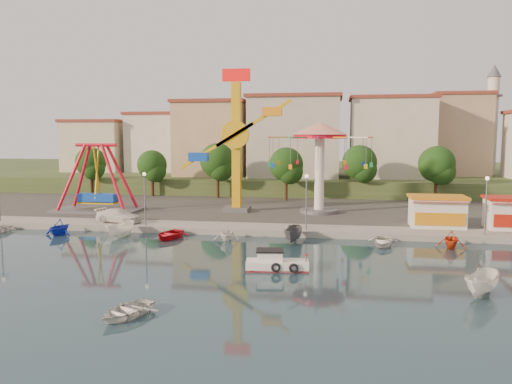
% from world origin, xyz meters
% --- Properties ---
extents(ground, '(200.00, 200.00, 0.00)m').
position_xyz_m(ground, '(0.00, 0.00, 0.00)').
color(ground, '#142A38').
rests_on(ground, ground).
extents(quay_deck, '(200.00, 100.00, 0.60)m').
position_xyz_m(quay_deck, '(0.00, 62.00, 0.30)').
color(quay_deck, '#9E998E').
rests_on(quay_deck, ground).
extents(asphalt_pad, '(90.00, 28.00, 0.01)m').
position_xyz_m(asphalt_pad, '(0.00, 30.00, 0.60)').
color(asphalt_pad, '#4C4944').
rests_on(asphalt_pad, quay_deck).
extents(hill_terrace, '(200.00, 60.00, 3.00)m').
position_xyz_m(hill_terrace, '(0.00, 67.00, 1.50)').
color(hill_terrace, '#384C26').
rests_on(hill_terrace, ground).
extents(pirate_ship_ride, '(10.00, 5.00, 8.00)m').
position_xyz_m(pirate_ship_ride, '(-16.93, 20.83, 4.39)').
color(pirate_ship_ride, '#59595E').
rests_on(pirate_ship_ride, quay_deck).
extents(kamikaze_tower, '(8.76, 3.10, 16.50)m').
position_xyz_m(kamikaze_tower, '(-0.31, 23.18, 8.35)').
color(kamikaze_tower, '#59595E').
rests_on(kamikaze_tower, quay_deck).
extents(wave_swinger, '(11.60, 11.60, 10.40)m').
position_xyz_m(wave_swinger, '(8.85, 23.77, 8.20)').
color(wave_swinger, '#59595E').
rests_on(wave_swinger, quay_deck).
extents(booth_left, '(5.40, 3.78, 3.08)m').
position_xyz_m(booth_left, '(20.52, 16.49, 2.16)').
color(booth_left, white).
rests_on(booth_left, quay_deck).
extents(lamp_post_1, '(0.14, 0.14, 5.00)m').
position_xyz_m(lamp_post_1, '(-8.00, 13.00, 3.10)').
color(lamp_post_1, '#59595E').
rests_on(lamp_post_1, quay_deck).
extents(lamp_post_2, '(0.14, 0.14, 5.00)m').
position_xyz_m(lamp_post_2, '(8.00, 13.00, 3.10)').
color(lamp_post_2, '#59595E').
rests_on(lamp_post_2, quay_deck).
extents(lamp_post_3, '(0.14, 0.14, 5.00)m').
position_xyz_m(lamp_post_3, '(24.00, 13.00, 3.10)').
color(lamp_post_3, '#59595E').
rests_on(lamp_post_3, quay_deck).
extents(tree_0, '(4.60, 4.60, 7.19)m').
position_xyz_m(tree_0, '(-26.00, 36.98, 5.47)').
color(tree_0, '#382314').
rests_on(tree_0, quay_deck).
extents(tree_1, '(4.35, 4.35, 6.80)m').
position_xyz_m(tree_1, '(-16.00, 36.24, 5.20)').
color(tree_1, '#382314').
rests_on(tree_1, quay_deck).
extents(tree_2, '(5.02, 5.02, 7.85)m').
position_xyz_m(tree_2, '(-6.00, 35.81, 5.92)').
color(tree_2, '#382314').
rests_on(tree_2, quay_deck).
extents(tree_3, '(4.68, 4.68, 7.32)m').
position_xyz_m(tree_3, '(4.00, 34.36, 5.55)').
color(tree_3, '#382314').
rests_on(tree_3, quay_deck).
extents(tree_4, '(4.86, 4.86, 7.60)m').
position_xyz_m(tree_4, '(14.00, 37.35, 5.75)').
color(tree_4, '#382314').
rests_on(tree_4, quay_deck).
extents(tree_5, '(4.83, 4.83, 7.54)m').
position_xyz_m(tree_5, '(24.00, 35.54, 5.71)').
color(tree_5, '#382314').
rests_on(tree_5, quay_deck).
extents(building_0, '(9.26, 9.53, 11.87)m').
position_xyz_m(building_0, '(-33.37, 46.06, 8.93)').
color(building_0, beige).
rests_on(building_0, hill_terrace).
extents(building_1, '(12.33, 9.01, 8.63)m').
position_xyz_m(building_1, '(-21.33, 51.38, 7.32)').
color(building_1, silver).
rests_on(building_1, hill_terrace).
extents(building_2, '(11.95, 9.28, 11.23)m').
position_xyz_m(building_2, '(-8.19, 51.96, 8.62)').
color(building_2, tan).
rests_on(building_2, hill_terrace).
extents(building_3, '(12.59, 10.50, 9.20)m').
position_xyz_m(building_3, '(5.60, 48.80, 7.60)').
color(building_3, beige).
rests_on(building_3, hill_terrace).
extents(building_4, '(10.75, 9.23, 9.24)m').
position_xyz_m(building_4, '(19.07, 52.20, 7.62)').
color(building_4, beige).
rests_on(building_4, hill_terrace).
extents(building_5, '(12.77, 10.96, 11.21)m').
position_xyz_m(building_5, '(32.37, 50.33, 8.61)').
color(building_5, tan).
rests_on(building_5, hill_terrace).
extents(minaret, '(2.80, 2.80, 18.00)m').
position_xyz_m(minaret, '(36.00, 54.00, 12.55)').
color(minaret, silver).
rests_on(minaret, hill_terrace).
extents(cabin_motorboat, '(4.57, 2.18, 1.55)m').
position_xyz_m(cabin_motorboat, '(6.56, 0.55, 0.41)').
color(cabin_motorboat, white).
rests_on(cabin_motorboat, ground).
extents(rowboat_b, '(3.50, 4.06, 0.71)m').
position_xyz_m(rowboat_b, '(-0.08, -9.89, 0.35)').
color(rowboat_b, silver).
rests_on(rowboat_b, ground).
extents(skiff, '(3.29, 4.06, 1.50)m').
position_xyz_m(skiff, '(19.31, -3.42, 0.75)').
color(skiff, white).
rests_on(skiff, ground).
extents(van, '(5.18, 3.02, 1.41)m').
position_xyz_m(van, '(-11.27, 14.00, 1.30)').
color(van, white).
rests_on(van, quay_deck).
extents(moored_boat_1, '(2.93, 3.28, 1.58)m').
position_xyz_m(moored_boat_1, '(-15.45, 9.80, 0.79)').
color(moored_boat_1, '#162AC4').
rests_on(moored_boat_1, ground).
extents(moored_boat_2, '(2.20, 4.00, 1.46)m').
position_xyz_m(moored_boat_2, '(-9.22, 9.80, 0.73)').
color(moored_boat_2, white).
rests_on(moored_boat_2, ground).
extents(moored_boat_3, '(3.34, 4.27, 0.81)m').
position_xyz_m(moored_boat_3, '(-4.46, 9.80, 0.40)').
color(moored_boat_3, red).
rests_on(moored_boat_3, ground).
extents(moored_boat_4, '(2.49, 2.85, 1.45)m').
position_xyz_m(moored_boat_4, '(1.01, 9.80, 0.73)').
color(moored_boat_4, white).
rests_on(moored_boat_4, ground).
extents(moored_boat_5, '(1.72, 3.93, 1.48)m').
position_xyz_m(moored_boat_5, '(7.06, 9.80, 0.74)').
color(moored_boat_5, '#504F54').
rests_on(moored_boat_5, ground).
extents(moored_boat_6, '(3.16, 4.04, 0.76)m').
position_xyz_m(moored_boat_6, '(14.77, 9.80, 0.38)').
color(moored_boat_6, silver).
rests_on(moored_boat_6, ground).
extents(moored_boat_7, '(3.08, 3.37, 1.51)m').
position_xyz_m(moored_boat_7, '(20.44, 9.80, 0.76)').
color(moored_boat_7, red).
rests_on(moored_boat_7, ground).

